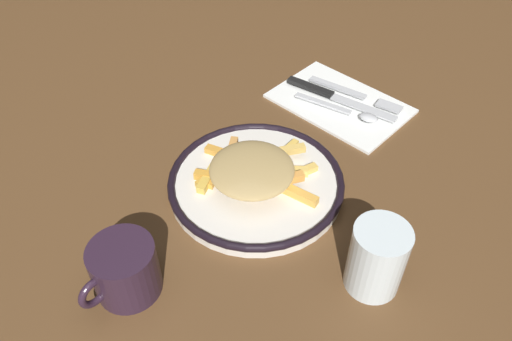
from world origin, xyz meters
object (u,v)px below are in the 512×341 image
coffee_mug (124,270)px  fries_heap (252,170)px  water_glass (377,258)px  plate (256,183)px  knife (331,95)px  spoon (350,112)px  napkin (340,102)px  fork (355,94)px

coffee_mug → fries_heap: bearing=177.9°
water_glass → plate: bearing=-98.8°
plate → knife: plate is taller
spoon → water_glass: (0.26, 0.20, 0.03)m
knife → water_glass: water_glass is taller
napkin → knife: bearing=-84.4°
spoon → water_glass: water_glass is taller
knife → water_glass: bearing=41.3°
fries_heap → spoon: bearing=175.1°
plate → knife: size_ratio=1.22×
plate → napkin: size_ratio=1.13×
fries_heap → napkin: bearing=-176.8°
fork → water_glass: size_ratio=1.83×
plate → fork: size_ratio=1.46×
spoon → fries_heap: bearing=-4.9°
plate → fries_heap: fries_heap is taller
plate → spoon: size_ratio=1.69×
fork → knife: size_ratio=0.84×
plate → fries_heap: size_ratio=1.29×
knife → water_glass: size_ratio=2.18×
knife → fork: bearing=135.2°
plate → napkin: (-0.25, -0.02, -0.01)m
napkin → fork: size_ratio=1.29×
fork → water_glass: bearing=34.7°
water_glass → fork: bearing=-145.3°
plate → fork: bearing=-178.9°
fork → spoon: spoon is taller
knife → coffee_mug: bearing=2.9°
napkin → coffee_mug: bearing=0.7°
coffee_mug → knife: bearing=-177.1°
plate → water_glass: (0.03, 0.21, 0.04)m
plate → coffee_mug: size_ratio=2.46×
napkin → fork: bearing=157.5°
plate → knife: 0.25m
fries_heap → knife: (-0.25, -0.03, -0.03)m
fries_heap → coffee_mug: 0.23m
fork → knife: bearing=-44.8°
spoon → coffee_mug: size_ratio=1.46×
coffee_mug → napkin: bearing=-179.3°
spoon → coffee_mug: 0.46m
fork → spoon: 0.06m
knife → napkin: bearing=95.6°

